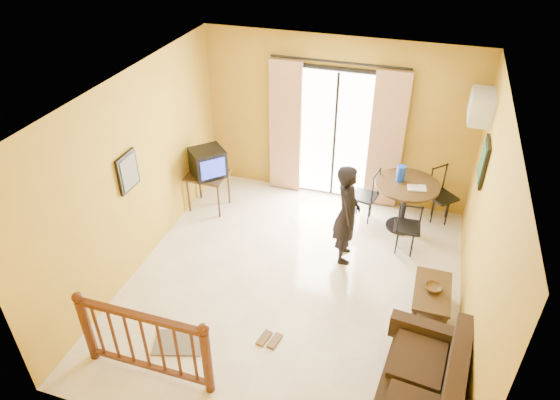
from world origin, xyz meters
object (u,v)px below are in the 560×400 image
(coffee_table, at_px, (431,297))
(sofa, at_px, (423,397))
(television, at_px, (208,162))
(dining_table, at_px, (406,193))
(standing_person, at_px, (347,214))

(coffee_table, relative_size, sofa, 0.46)
(television, height_order, dining_table, television)
(coffee_table, height_order, sofa, sofa)
(coffee_table, height_order, standing_person, standing_person)
(standing_person, bearing_deg, sofa, -163.00)
(dining_table, relative_size, standing_person, 0.64)
(dining_table, distance_m, standing_person, 1.27)
(television, height_order, standing_person, standing_person)
(dining_table, bearing_deg, sofa, -80.56)
(television, relative_size, standing_person, 0.44)
(dining_table, xyz_separation_m, standing_person, (-0.74, -1.02, 0.12))
(television, height_order, sofa, television)
(dining_table, relative_size, coffee_table, 1.19)
(sofa, xyz_separation_m, standing_person, (-1.30, 2.34, 0.47))
(television, bearing_deg, standing_person, -59.24)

